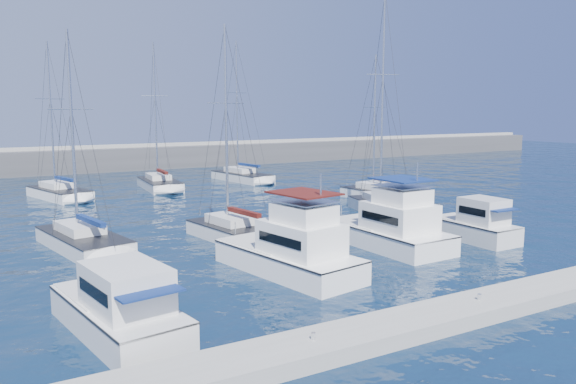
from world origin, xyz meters
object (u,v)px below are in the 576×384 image
sailboat_mid_a (83,241)px  sailboat_mid_e (378,194)px  motor_yacht_stbd_inner (392,229)px  sailboat_back_c (242,176)px  motor_yacht_port_inner (293,252)px  motor_yacht_stbd_outer (477,226)px  sailboat_back_a (59,193)px  motor_yacht_port_outer (121,311)px  sailboat_mid_b (234,232)px  sailboat_back_b (160,184)px  sailboat_mid_d (384,206)px

sailboat_mid_a → sailboat_mid_e: size_ratio=0.98×
motor_yacht_stbd_inner → sailboat_back_c: 33.63m
motor_yacht_port_inner → motor_yacht_stbd_outer: size_ratio=1.60×
sailboat_back_a → sailboat_back_c: 20.56m
motor_yacht_stbd_outer → sailboat_back_a: 37.44m
motor_yacht_port_outer → sailboat_mid_a: sailboat_mid_a is taller
sailboat_mid_e → sailboat_back_c: bearing=98.6°
motor_yacht_stbd_inner → sailboat_back_c: (5.60, 33.16, -0.60)m
motor_yacht_port_outer → sailboat_mid_b: 15.58m
sailboat_back_c → sailboat_mid_a: bearing=-141.4°
motor_yacht_port_outer → sailboat_back_c: size_ratio=0.47×
motor_yacht_port_inner → sailboat_back_b: bearing=73.8°
motor_yacht_stbd_outer → sailboat_mid_e: bearing=72.2°
motor_yacht_port_inner → sailboat_mid_a: (-8.31, 10.60, -0.63)m
sailboat_mid_d → sailboat_mid_e: (3.92, 5.59, -0.05)m
sailboat_mid_b → motor_yacht_port_outer: bearing=-138.8°
sailboat_mid_a → sailboat_mid_d: (23.01, 0.15, 0.06)m
motor_yacht_port_inner → sailboat_back_b: 33.53m
motor_yacht_port_outer → sailboat_mid_d: sailboat_mid_d is taller
motor_yacht_stbd_inner → sailboat_mid_e: size_ratio=0.63×
sailboat_mid_b → sailboat_back_a: size_ratio=0.94×
sailboat_mid_e → sailboat_back_b: sailboat_back_b is taller
motor_yacht_port_inner → sailboat_back_a: sailboat_back_a is taller
motor_yacht_stbd_inner → motor_yacht_stbd_outer: size_ratio=1.52×
sailboat_back_b → sailboat_back_c: sailboat_back_c is taller
sailboat_back_b → sailboat_mid_e: bearing=-44.3°
sailboat_mid_b → sailboat_mid_d: 14.37m
sailboat_back_b → sailboat_back_c: bearing=12.7°
motor_yacht_port_inner → sailboat_mid_e: 24.78m
sailboat_mid_b → sailboat_mid_e: sailboat_mid_b is taller
sailboat_mid_e → sailboat_back_c: size_ratio=0.83×
sailboat_mid_b → sailboat_back_b: size_ratio=0.90×
motor_yacht_stbd_inner → sailboat_mid_e: bearing=51.4°
sailboat_back_c → motor_yacht_port_inner: bearing=-120.7°
sailboat_mid_e → sailboat_mid_a: bearing=-174.6°
motor_yacht_stbd_inner → sailboat_mid_b: (-7.43, 6.60, -0.61)m
sailboat_mid_d → sailboat_back_a: size_ratio=1.20×
sailboat_mid_d → sailboat_back_a: (-21.46, 21.01, -0.04)m
motor_yacht_port_outer → sailboat_mid_e: size_ratio=0.57×
sailboat_back_c → sailboat_mid_b: bearing=-125.6°
sailboat_back_b → sailboat_back_c: size_ratio=0.95×
motor_yacht_stbd_outer → sailboat_back_c: (-0.22, 34.52, -0.41)m
motor_yacht_port_outer → sailboat_back_a: size_ratio=0.52×
motor_yacht_port_inner → sailboat_mid_d: sailboat_mid_d is taller
motor_yacht_port_outer → sailboat_back_a: (2.66, 35.34, -0.42)m
sailboat_mid_b → sailboat_back_b: (2.78, 24.94, 0.01)m
sailboat_back_b → motor_yacht_port_outer: bearing=-105.3°
motor_yacht_stbd_inner → motor_yacht_stbd_outer: 5.98m
motor_yacht_stbd_outer → sailboat_mid_d: size_ratio=0.32×
sailboat_mid_d → sailboat_back_c: size_ratio=1.08×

